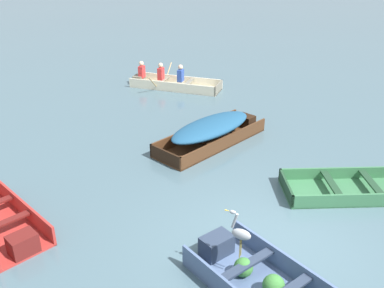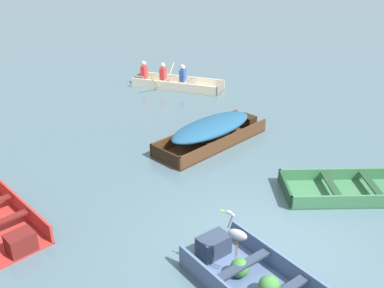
% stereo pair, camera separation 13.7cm
% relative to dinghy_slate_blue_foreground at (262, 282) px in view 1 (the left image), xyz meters
% --- Properties ---
extents(ground_plane, '(80.00, 80.00, 0.00)m').
position_rel_dinghy_slate_blue_foreground_xyz_m(ground_plane, '(0.85, 0.54, -0.16)').
color(ground_plane, '#47606B').
extents(dinghy_slate_blue_foreground, '(1.24, 2.64, 0.40)m').
position_rel_dinghy_slate_blue_foreground_xyz_m(dinghy_slate_blue_foreground, '(0.00, 0.00, 0.00)').
color(dinghy_slate_blue_foreground, '#475B7F').
rests_on(dinghy_slate_blue_foreground, ground).
extents(skiff_dark_varnish_near_moored, '(3.56, 1.60, 0.67)m').
position_rel_dinghy_slate_blue_foreground_xyz_m(skiff_dark_varnish_near_moored, '(2.91, 4.67, 0.23)').
color(skiff_dark_varnish_near_moored, '#4C2D19').
rests_on(skiff_dark_varnish_near_moored, ground).
extents(skiff_green_mid_moored, '(3.07, 2.66, 0.31)m').
position_rel_dinghy_slate_blue_foreground_xyz_m(skiff_green_mid_moored, '(3.77, 0.75, -0.06)').
color(skiff_green_mid_moored, '#387047').
rests_on(skiff_green_mid_moored, ground).
extents(skiff_red_far_moored, '(1.35, 2.68, 0.40)m').
position_rel_dinghy_slate_blue_foreground_xyz_m(skiff_red_far_moored, '(-2.80, 4.12, -0.01)').
color(skiff_red_far_moored, '#AD2D28').
rests_on(skiff_red_far_moored, ground).
extents(rowboat_cream_with_crew, '(2.65, 3.35, 0.91)m').
position_rel_dinghy_slate_blue_foreground_xyz_m(rowboat_cream_with_crew, '(4.81, 9.37, 0.06)').
color(rowboat_cream_with_crew, beige).
rests_on(rowboat_cream_with_crew, ground).
extents(heron_on_dinghy, '(0.27, 0.44, 0.84)m').
position_rel_dinghy_slate_blue_foreground_xyz_m(heron_on_dinghy, '(-0.07, 0.46, 0.71)').
color(heron_on_dinghy, olive).
rests_on(heron_on_dinghy, dinghy_slate_blue_foreground).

